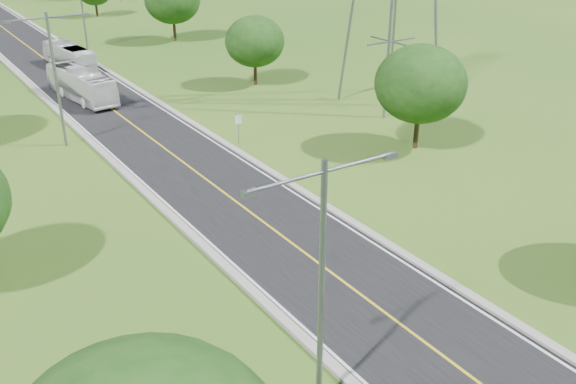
% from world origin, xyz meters
% --- Properties ---
extents(ground, '(260.00, 260.00, 0.00)m').
position_xyz_m(ground, '(0.00, 60.00, 0.00)').
color(ground, '#254F16').
rests_on(ground, ground).
extents(road, '(8.00, 150.00, 0.06)m').
position_xyz_m(road, '(0.00, 66.00, 0.03)').
color(road, black).
rests_on(road, ground).
extents(curb_left, '(0.50, 150.00, 0.22)m').
position_xyz_m(curb_left, '(-4.25, 66.00, 0.11)').
color(curb_left, gray).
rests_on(curb_left, ground).
extents(curb_right, '(0.50, 150.00, 0.22)m').
position_xyz_m(curb_right, '(4.25, 66.00, 0.11)').
color(curb_right, gray).
rests_on(curb_right, ground).
extents(speed_limit_sign, '(0.55, 0.09, 2.40)m').
position_xyz_m(speed_limit_sign, '(5.20, 37.98, 1.60)').
color(speed_limit_sign, slate).
rests_on(speed_limit_sign, ground).
extents(streetlight_near_left, '(5.90, 0.25, 10.00)m').
position_xyz_m(streetlight_near_left, '(-6.00, 12.00, 5.94)').
color(streetlight_near_left, slate).
rests_on(streetlight_near_left, ground).
extents(streetlight_mid_left, '(5.90, 0.25, 10.00)m').
position_xyz_m(streetlight_mid_left, '(-6.00, 45.00, 5.94)').
color(streetlight_mid_left, slate).
rests_on(streetlight_mid_left, ground).
extents(tree_rb, '(6.72, 6.72, 7.82)m').
position_xyz_m(tree_rb, '(16.00, 30.00, 4.95)').
color(tree_rb, black).
rests_on(tree_rb, ground).
extents(tree_rc, '(5.88, 5.88, 6.84)m').
position_xyz_m(tree_rc, '(15.00, 52.00, 4.33)').
color(tree_rc, black).
rests_on(tree_rc, ground).
extents(tree_rd, '(7.14, 7.14, 8.30)m').
position_xyz_m(tree_rd, '(17.00, 76.00, 5.27)').
color(tree_rd, black).
rests_on(tree_rd, ground).
extents(bus_outbound, '(3.35, 9.70, 2.65)m').
position_xyz_m(bus_outbound, '(1.28, 68.91, 1.38)').
color(bus_outbound, silver).
rests_on(bus_outbound, road).
extents(bus_inbound, '(3.70, 10.62, 2.90)m').
position_xyz_m(bus_inbound, '(-1.22, 56.27, 1.51)').
color(bus_inbound, white).
rests_on(bus_inbound, road).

